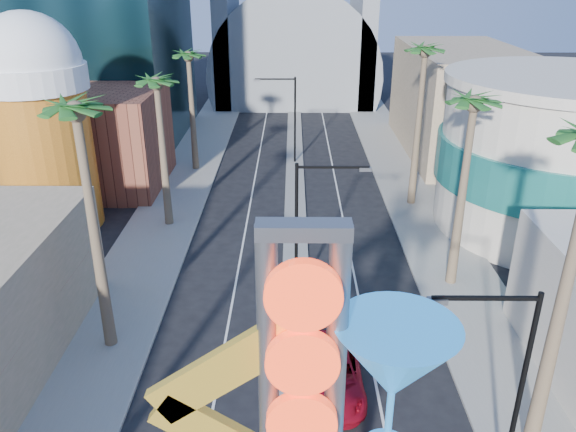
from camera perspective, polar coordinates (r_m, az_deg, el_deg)
name	(u,v)px	position (r m, az deg, el deg)	size (l,w,h in m)	color
sidewalk_west	(176,198)	(45.57, -11.31, 1.85)	(5.00, 100.00, 0.15)	gray
sidewalk_east	(415,198)	(45.66, 12.74, 1.76)	(5.00, 100.00, 0.15)	gray
median	(295,185)	(47.41, 0.71, 3.21)	(1.60, 84.00, 0.15)	gray
brick_filler_west	(100,139)	(48.79, -18.57, 7.41)	(10.00, 10.00, 8.00)	brown
filler_east	(460,101)	(57.94, 17.05, 11.10)	(10.00, 20.00, 10.00)	#9A8763
beer_mug	(39,117)	(41.04, -24.00, 9.22)	(7.00, 7.00, 14.50)	#AF5D17
turquoise_building	(563,156)	(42.27, 26.11, 5.53)	(16.60, 16.60, 10.60)	beige
canopy	(294,68)	(79.35, 0.66, 14.82)	(22.00, 16.00, 22.00)	slate
streetlight_0	(307,221)	(28.94, 1.95, -0.49)	(3.79, 0.25, 8.00)	black
streetlight_1	(289,112)	(51.75, 0.11, 10.55)	(3.79, 0.25, 8.00)	black
streetlight_2	(509,378)	(19.95, 21.49, -15.03)	(3.45, 0.25, 8.00)	black
palm_1	(78,128)	(24.76, -20.55, 8.36)	(2.40, 2.40, 12.70)	brown
palm_2	(157,92)	(38.11, -13.15, 12.18)	(2.40, 2.40, 11.20)	brown
palm_3	(189,63)	(49.69, -10.05, 15.05)	(2.40, 2.40, 11.20)	brown
palm_6	(473,115)	(30.60, 18.27, 9.69)	(2.40, 2.40, 11.70)	brown
palm_7	(424,62)	(41.82, 13.68, 15.01)	(2.40, 2.40, 12.70)	brown
red_pickup	(333,373)	(25.26, 4.57, -15.61)	(2.61, 5.66, 1.57)	#A40C1D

